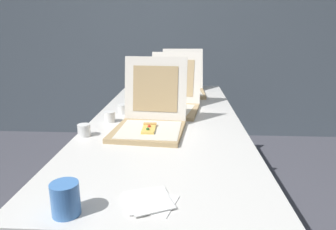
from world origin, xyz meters
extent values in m
cube|color=#4C5660|center=(0.00, 2.47, 1.30)|extent=(10.00, 0.10, 2.60)
cube|color=silver|center=(0.00, 0.58, 0.73)|extent=(0.85, 2.12, 0.03)
cylinder|color=#38383D|center=(-0.35, 1.57, 0.36)|extent=(0.04, 0.04, 0.72)
cylinder|color=#38383D|center=(0.35, 1.57, 0.36)|extent=(0.04, 0.04, 0.72)
cube|color=tan|center=(-0.07, 0.29, 0.76)|extent=(0.38, 0.38, 0.02)
cube|color=silver|center=(-0.06, 0.29, 0.77)|extent=(0.32, 0.32, 0.00)
cube|color=silver|center=(-0.05, 0.49, 0.94)|extent=(0.35, 0.10, 0.34)
cube|color=tan|center=(-0.05, 0.48, 0.94)|extent=(0.25, 0.07, 0.24)
cube|color=#EAC156|center=(-0.07, 0.27, 0.78)|extent=(0.06, 0.13, 0.01)
cube|color=tan|center=(-0.07, 0.34, 0.78)|extent=(0.07, 0.02, 0.02)
sphere|color=#2D6628|center=(-0.07, 0.25, 0.78)|extent=(0.02, 0.02, 0.02)
sphere|color=red|center=(-0.07, 0.29, 0.78)|extent=(0.02, 0.02, 0.02)
cube|color=tan|center=(0.02, 0.70, 0.76)|extent=(0.39, 0.39, 0.02)
cube|color=silver|center=(0.01, 0.70, 0.77)|extent=(0.34, 0.34, 0.00)
cube|color=silver|center=(0.05, 0.92, 0.93)|extent=(0.35, 0.15, 0.33)
cube|color=tan|center=(0.05, 0.91, 0.93)|extent=(0.25, 0.10, 0.24)
cube|color=tan|center=(0.10, 1.24, 0.76)|extent=(0.35, 0.35, 0.02)
cube|color=silver|center=(0.09, 1.24, 0.77)|extent=(0.33, 0.33, 0.00)
cube|color=silver|center=(0.09, 1.47, 0.93)|extent=(0.35, 0.14, 0.32)
cube|color=tan|center=(0.09, 1.46, 0.93)|extent=(0.25, 0.10, 0.23)
cylinder|color=white|center=(0.07, 1.27, 0.80)|extent=(0.03, 0.03, 0.00)
cylinder|color=white|center=(0.08, 1.27, 0.78)|extent=(0.01, 0.00, 0.03)
cylinder|color=white|center=(0.07, 1.27, 0.78)|extent=(0.01, 0.00, 0.03)
cylinder|color=white|center=(0.07, 1.26, 0.78)|extent=(0.01, 0.00, 0.03)
cylinder|color=white|center=(-0.27, 0.65, 0.78)|extent=(0.06, 0.06, 0.06)
cylinder|color=white|center=(-0.31, 0.48, 0.78)|extent=(0.06, 0.06, 0.06)
cylinder|color=white|center=(-0.19, 0.91, 0.78)|extent=(0.06, 0.06, 0.06)
cylinder|color=white|center=(-0.38, 0.24, 0.78)|extent=(0.06, 0.06, 0.06)
cylinder|color=#477FCC|center=(-0.22, -0.41, 0.79)|extent=(0.08, 0.08, 0.10)
cube|color=white|center=(0.02, -0.34, 0.75)|extent=(0.15, 0.15, 0.00)
cube|color=white|center=(0.00, -0.33, 0.75)|extent=(0.17, 0.17, 0.00)
cube|color=white|center=(0.01, -0.34, 0.75)|extent=(0.16, 0.16, 0.00)
camera|label=1|loc=(0.10, -1.14, 1.25)|focal=32.50mm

